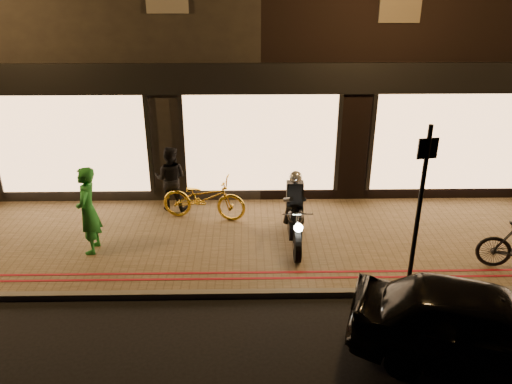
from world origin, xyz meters
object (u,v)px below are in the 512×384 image
person_green (88,210)px  parked_car (482,327)px  motorcycle (295,217)px  sign_post (420,200)px  bicycle_gold (204,198)px

person_green → parked_car: person_green is taller
motorcycle → sign_post: bearing=-37.0°
person_green → parked_car: 7.30m
sign_post → motorcycle: bearing=142.5°
motorcycle → person_green: person_green is taller
motorcycle → bicycle_gold: size_ratio=1.00×
motorcycle → sign_post: (1.97, -1.51, 1.06)m
sign_post → bicycle_gold: (-3.94, 2.74, -1.17)m
motorcycle → person_green: 4.16m
motorcycle → bicycle_gold: 2.32m
parked_car → motorcycle: bearing=54.1°
sign_post → person_green: bearing=167.9°
motorcycle → person_green: size_ratio=1.07×
bicycle_gold → person_green: size_ratio=1.07×
motorcycle → parked_car: bearing=-54.5°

